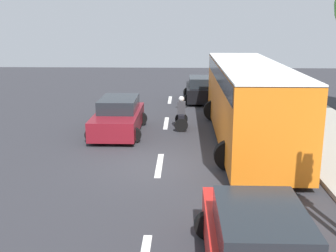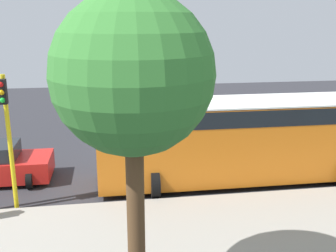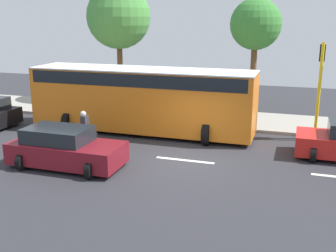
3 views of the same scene
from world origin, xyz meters
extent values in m
cube|color=#2D2D33|center=(0.00, 0.00, -0.05)|extent=(40.00, 60.00, 0.10)
cube|color=#9E998E|center=(7.00, 0.00, 0.07)|extent=(4.00, 60.00, 0.15)
cube|color=white|center=(0.00, 0.00, 0.01)|extent=(0.20, 2.40, 0.01)
cube|color=white|center=(0.00, 6.00, 0.01)|extent=(0.20, 2.40, 0.01)
cube|color=maroon|center=(-2.03, 4.11, 0.56)|extent=(1.88, 4.34, 0.80)
cube|color=#1E2328|center=(-2.03, 4.46, 1.24)|extent=(1.58, 2.43, 0.56)
cylinder|color=black|center=(-1.20, 2.68, 0.32)|extent=(0.64, 0.22, 0.64)
cylinder|color=black|center=(-2.86, 2.68, 0.32)|extent=(0.64, 0.22, 0.64)
cylinder|color=black|center=(-1.20, 5.55, 0.32)|extent=(0.64, 0.22, 0.64)
cylinder|color=black|center=(-2.86, 5.55, 0.32)|extent=(0.64, 0.22, 0.64)
cylinder|color=black|center=(1.38, -4.86, 0.32)|extent=(0.64, 0.22, 0.64)
cylinder|color=black|center=(3.07, -4.86, 0.32)|extent=(0.64, 0.22, 0.64)
cylinder|color=black|center=(2.75, 10.46, 0.32)|extent=(0.64, 0.22, 0.64)
cube|color=orange|center=(3.43, 3.17, 1.65)|extent=(2.50, 11.00, 2.90)
cube|color=black|center=(3.43, 3.17, 2.75)|extent=(2.52, 10.56, 0.60)
cube|color=white|center=(3.43, 3.17, 3.12)|extent=(2.50, 11.00, 0.08)
cylinder|color=black|center=(2.33, 6.69, 0.50)|extent=(1.00, 0.30, 1.00)
cylinder|color=black|center=(4.53, 6.69, 0.50)|extent=(1.00, 0.30, 1.00)
cylinder|color=black|center=(2.33, -0.35, 0.50)|extent=(1.00, 0.30, 1.00)
cylinder|color=black|center=(4.53, -0.35, 0.50)|extent=(1.00, 0.30, 1.00)
cylinder|color=black|center=(0.73, 5.62, 0.30)|extent=(0.60, 0.10, 0.60)
cylinder|color=black|center=(0.73, 4.42, 0.30)|extent=(0.60, 0.10, 0.60)
cube|color=black|center=(0.73, 4.97, 0.55)|extent=(0.28, 1.10, 0.36)
sphere|color=black|center=(0.73, 5.17, 0.73)|extent=(0.32, 0.32, 0.32)
cylinder|color=black|center=(0.73, 5.52, 0.90)|extent=(0.55, 0.04, 0.04)
cube|color=#333338|center=(0.73, 4.87, 1.00)|extent=(0.36, 0.24, 0.60)
sphere|color=silver|center=(0.73, 4.92, 1.40)|extent=(0.26, 0.26, 0.26)
cylinder|color=yellow|center=(4.75, -5.01, 2.25)|extent=(0.14, 0.14, 4.50)
cube|color=black|center=(4.97, -5.01, 4.00)|extent=(0.24, 0.24, 0.76)
sphere|color=red|center=(5.09, -5.01, 4.24)|extent=(0.16, 0.16, 0.16)
sphere|color=#F2A50C|center=(5.09, -5.01, 4.00)|extent=(0.16, 0.16, 0.16)
sphere|color=green|center=(5.09, -5.01, 3.76)|extent=(0.16, 0.16, 0.16)
cylinder|color=brown|center=(10.25, -1.40, 2.05)|extent=(0.36, 0.36, 4.11)
sphere|color=#387F33|center=(10.25, -1.40, 5.17)|extent=(3.03, 3.03, 3.03)
cylinder|color=brown|center=(10.15, 7.38, 2.07)|extent=(0.36, 0.36, 4.14)
sphere|color=#478C3D|center=(10.15, 7.38, 5.60)|extent=(4.16, 4.16, 4.16)
camera|label=1|loc=(0.77, -13.46, 4.85)|focal=44.42mm
camera|label=2|loc=(17.49, -1.86, 6.15)|focal=42.66mm
camera|label=3|loc=(-14.90, -4.12, 5.56)|focal=43.62mm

